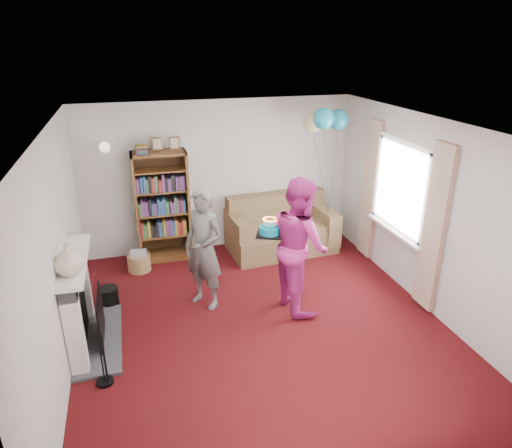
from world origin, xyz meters
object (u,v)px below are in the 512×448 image
object	(u,v)px
bookcase	(162,207)
person_striped	(204,249)
birthday_cake	(270,230)
person_magenta	(299,244)
sofa	(280,230)

from	to	relation	value
bookcase	person_striped	bearing A→B (deg)	-76.36
birthday_cake	bookcase	bearing A→B (deg)	123.29
person_striped	bookcase	bearing A→B (deg)	154.16
person_striped	person_magenta	xyz separation A→B (m)	(1.19, -0.36, 0.07)
person_striped	person_magenta	bearing A→B (deg)	33.61
sofa	person_striped	distance (m)	2.13
bookcase	person_magenta	bearing A→B (deg)	-51.38
bookcase	birthday_cake	xyz separation A→B (m)	(1.22, -1.86, 0.22)
person_striped	birthday_cake	size ratio (longest dim) A/B	5.03
person_magenta	birthday_cake	size ratio (longest dim) A/B	5.48
person_magenta	birthday_cake	world-z (taller)	person_magenta
bookcase	person_magenta	size ratio (longest dim) A/B	1.10
bookcase	person_striped	xyz separation A→B (m)	(0.39, -1.62, -0.05)
bookcase	birthday_cake	world-z (taller)	bookcase
bookcase	sofa	bearing A→B (deg)	-6.75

